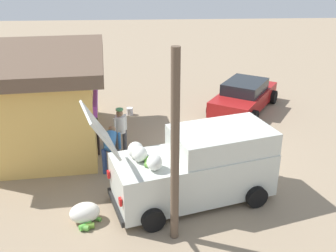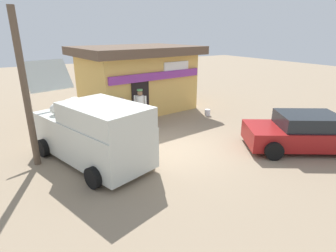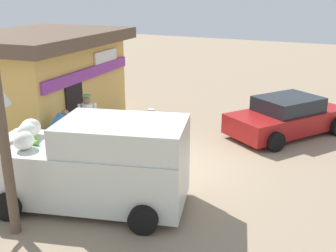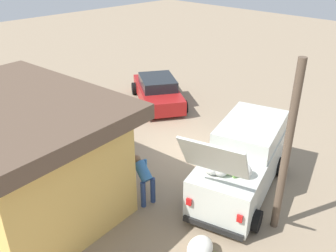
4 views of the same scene
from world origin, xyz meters
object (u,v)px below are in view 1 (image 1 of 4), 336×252
at_px(vendor_standing, 120,129).
at_px(unloaded_banana_pile, 85,214).
at_px(delivery_van, 198,166).
at_px(customer_bending, 111,146).
at_px(parked_sedan, 244,96).
at_px(paint_bucket, 130,111).
at_px(storefront_bar, 42,97).

height_order(vendor_standing, unloaded_banana_pile, vendor_standing).
distance_m(delivery_van, customer_bending, 3.02).
height_order(parked_sedan, unloaded_banana_pile, parked_sedan).
bearing_deg(paint_bucket, customer_bending, 174.79).
relative_size(vendor_standing, paint_bucket, 5.44).
bearing_deg(storefront_bar, parked_sedan, -70.61).
xyz_separation_m(storefront_bar, customer_bending, (-2.26, -2.50, -0.85)).
relative_size(storefront_bar, customer_bending, 4.60).
bearing_deg(paint_bucket, storefront_bar, 129.86).
bearing_deg(unloaded_banana_pile, storefront_bar, 22.47).
bearing_deg(paint_bucket, vendor_standing, 177.27).
distance_m(parked_sedan, customer_bending, 7.45).
distance_m(delivery_van, paint_bucket, 6.77).
height_order(delivery_van, parked_sedan, delivery_van).
bearing_deg(customer_bending, paint_bucket, -5.21).
bearing_deg(parked_sedan, storefront_bar, 109.39).
bearing_deg(unloaded_banana_pile, vendor_standing, -11.57).
distance_m(parked_sedan, paint_bucket, 5.06).
xyz_separation_m(delivery_van, parked_sedan, (6.73, -2.93, -0.40)).
relative_size(parked_sedan, customer_bending, 3.17).
height_order(storefront_bar, parked_sedan, storefront_bar).
distance_m(delivery_van, parked_sedan, 7.35).
bearing_deg(unloaded_banana_pile, customer_bending, -10.83).
bearing_deg(parked_sedan, vendor_standing, 127.43).
height_order(customer_bending, unloaded_banana_pile, customer_bending).
bearing_deg(delivery_van, paint_bucket, 18.13).
distance_m(customer_bending, unloaded_banana_pile, 2.71).
bearing_deg(unloaded_banana_pile, paint_bucket, -7.22).
bearing_deg(delivery_van, customer_bending, 56.51).
xyz_separation_m(customer_bending, unloaded_banana_pile, (-2.59, 0.50, -0.62)).
xyz_separation_m(parked_sedan, vendor_standing, (-3.98, 5.20, 0.36)).
bearing_deg(storefront_bar, delivery_van, -128.05).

